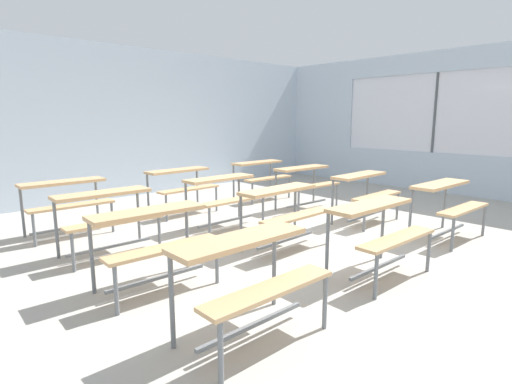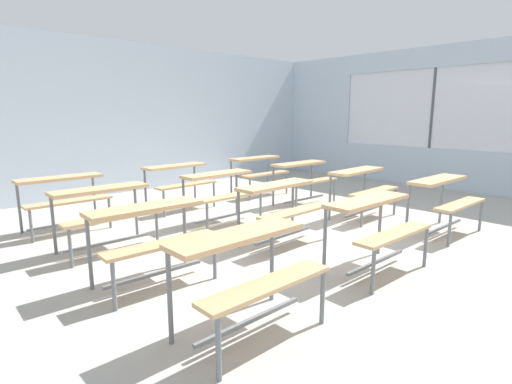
{
  "view_description": "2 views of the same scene",
  "coord_description": "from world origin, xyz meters",
  "px_view_note": "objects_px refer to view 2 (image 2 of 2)",
  "views": [
    {
      "loc": [
        -3.8,
        -3.3,
        1.6
      ],
      "look_at": [
        -0.23,
        0.55,
        0.62
      ],
      "focal_mm": 28.0,
      "sensor_mm": 36.0,
      "label": 1
    },
    {
      "loc": [
        -3.8,
        -3.3,
        1.6
      ],
      "look_at": [
        -0.81,
        -0.11,
        0.74
      ],
      "focal_mm": 28.0,
      "sensor_mm": 36.0,
      "label": 2
    }
  ],
  "objects_px": {
    "desk_bench_r2c1": "(222,186)",
    "desk_bench_r3c1": "(179,176)",
    "desk_bench_r0c0": "(247,260)",
    "desk_bench_r2c2": "(304,173)",
    "desk_bench_r0c2": "(445,193)",
    "desk_bench_r1c0": "(151,226)",
    "desk_bench_r1c1": "(282,199)",
    "desk_bench_r1c2": "(363,182)",
    "desk_bench_r3c0": "(63,190)",
    "desk_bench_r0c1": "(376,218)",
    "desk_bench_r3c2": "(259,167)",
    "desk_bench_r2c0": "(104,204)"
  },
  "relations": [
    {
      "from": "desk_bench_r1c1",
      "to": "desk_bench_r3c1",
      "type": "xyz_separation_m",
      "value": [
        0.07,
        2.45,
        0.0
      ]
    },
    {
      "from": "desk_bench_r2c2",
      "to": "desk_bench_r3c0",
      "type": "bearing_deg",
      "value": 163.93
    },
    {
      "from": "desk_bench_r1c0",
      "to": "desk_bench_r2c0",
      "type": "bearing_deg",
      "value": 89.38
    },
    {
      "from": "desk_bench_r1c0",
      "to": "desk_bench_r3c2",
      "type": "xyz_separation_m",
      "value": [
        3.66,
        2.4,
        0.0
      ]
    },
    {
      "from": "desk_bench_r0c0",
      "to": "desk_bench_r1c2",
      "type": "height_order",
      "value": "same"
    },
    {
      "from": "desk_bench_r1c2",
      "to": "desk_bench_r3c1",
      "type": "xyz_separation_m",
      "value": [
        -1.76,
        2.43,
        0.0
      ]
    },
    {
      "from": "desk_bench_r0c1",
      "to": "desk_bench_r1c0",
      "type": "height_order",
      "value": "same"
    },
    {
      "from": "desk_bench_r0c2",
      "to": "desk_bench_r1c1",
      "type": "relative_size",
      "value": 1.0
    },
    {
      "from": "desk_bench_r0c1",
      "to": "desk_bench_r2c2",
      "type": "relative_size",
      "value": 0.99
    },
    {
      "from": "desk_bench_r0c0",
      "to": "desk_bench_r1c1",
      "type": "relative_size",
      "value": 0.99
    },
    {
      "from": "desk_bench_r0c0",
      "to": "desk_bench_r2c2",
      "type": "height_order",
      "value": "same"
    },
    {
      "from": "desk_bench_r1c0",
      "to": "desk_bench_r2c0",
      "type": "height_order",
      "value": "same"
    },
    {
      "from": "desk_bench_r0c0",
      "to": "desk_bench_r1c2",
      "type": "relative_size",
      "value": 0.99
    },
    {
      "from": "desk_bench_r0c1",
      "to": "desk_bench_r1c2",
      "type": "bearing_deg",
      "value": 36.96
    },
    {
      "from": "desk_bench_r2c1",
      "to": "desk_bench_r3c1",
      "type": "xyz_separation_m",
      "value": [
        0.04,
        1.21,
        0.0
      ]
    },
    {
      "from": "desk_bench_r0c0",
      "to": "desk_bench_r3c1",
      "type": "height_order",
      "value": "same"
    },
    {
      "from": "desk_bench_r3c0",
      "to": "desk_bench_r3c1",
      "type": "xyz_separation_m",
      "value": [
        1.85,
        0.01,
        0.0
      ]
    },
    {
      "from": "desk_bench_r1c1",
      "to": "desk_bench_r2c1",
      "type": "height_order",
      "value": "same"
    },
    {
      "from": "desk_bench_r0c0",
      "to": "desk_bench_r1c2",
      "type": "distance_m",
      "value": 3.76
    },
    {
      "from": "desk_bench_r1c0",
      "to": "desk_bench_r3c1",
      "type": "distance_m",
      "value": 3.06
    },
    {
      "from": "desk_bench_r1c1",
      "to": "desk_bench_r3c2",
      "type": "relative_size",
      "value": 1.01
    },
    {
      "from": "desk_bench_r0c2",
      "to": "desk_bench_r3c2",
      "type": "xyz_separation_m",
      "value": [
        0.01,
        3.62,
        0.0
      ]
    },
    {
      "from": "desk_bench_r2c0",
      "to": "desk_bench_r3c2",
      "type": "bearing_deg",
      "value": 19.27
    },
    {
      "from": "desk_bench_r0c2",
      "to": "desk_bench_r0c1",
      "type": "bearing_deg",
      "value": -176.7
    },
    {
      "from": "desk_bench_r1c0",
      "to": "desk_bench_r2c2",
      "type": "height_order",
      "value": "same"
    },
    {
      "from": "desk_bench_r0c0",
      "to": "desk_bench_r3c0",
      "type": "height_order",
      "value": "same"
    },
    {
      "from": "desk_bench_r2c0",
      "to": "desk_bench_r2c1",
      "type": "bearing_deg",
      "value": 1.34
    },
    {
      "from": "desk_bench_r3c0",
      "to": "desk_bench_r1c2",
      "type": "bearing_deg",
      "value": -32.94
    },
    {
      "from": "desk_bench_r1c0",
      "to": "desk_bench_r2c1",
      "type": "xyz_separation_m",
      "value": [
        1.81,
        1.23,
        0.0
      ]
    },
    {
      "from": "desk_bench_r1c2",
      "to": "desk_bench_r2c2",
      "type": "bearing_deg",
      "value": 86.76
    },
    {
      "from": "desk_bench_r2c1",
      "to": "desk_bench_r3c1",
      "type": "distance_m",
      "value": 1.21
    },
    {
      "from": "desk_bench_r1c1",
      "to": "desk_bench_r1c2",
      "type": "relative_size",
      "value": 1.0
    },
    {
      "from": "desk_bench_r0c0",
      "to": "desk_bench_r0c2",
      "type": "height_order",
      "value": "same"
    },
    {
      "from": "desk_bench_r0c2",
      "to": "desk_bench_r3c2",
      "type": "relative_size",
      "value": 1.01
    },
    {
      "from": "desk_bench_r0c0",
      "to": "desk_bench_r3c0",
      "type": "relative_size",
      "value": 1.0
    },
    {
      "from": "desk_bench_r1c2",
      "to": "desk_bench_r3c0",
      "type": "bearing_deg",
      "value": 144.56
    },
    {
      "from": "desk_bench_r1c0",
      "to": "desk_bench_r1c2",
      "type": "height_order",
      "value": "same"
    },
    {
      "from": "desk_bench_r0c1",
      "to": "desk_bench_r2c1",
      "type": "xyz_separation_m",
      "value": [
        -0.0,
        2.51,
        0.0
      ]
    },
    {
      "from": "desk_bench_r3c0",
      "to": "desk_bench_r2c2",
      "type": "bearing_deg",
      "value": -17.44
    },
    {
      "from": "desk_bench_r1c0",
      "to": "desk_bench_r3c1",
      "type": "height_order",
      "value": "same"
    },
    {
      "from": "desk_bench_r3c0",
      "to": "desk_bench_r0c0",
      "type": "bearing_deg",
      "value": -87.93
    },
    {
      "from": "desk_bench_r1c2",
      "to": "desk_bench_r3c0",
      "type": "xyz_separation_m",
      "value": [
        -3.62,
        2.42,
        0.0
      ]
    },
    {
      "from": "desk_bench_r1c1",
      "to": "desk_bench_r0c1",
      "type": "bearing_deg",
      "value": -89.73
    },
    {
      "from": "desk_bench_r0c2",
      "to": "desk_bench_r2c0",
      "type": "xyz_separation_m",
      "value": [
        -3.59,
        2.44,
        0.0
      ]
    },
    {
      "from": "desk_bench_r0c1",
      "to": "desk_bench_r1c2",
      "type": "xyz_separation_m",
      "value": [
        1.8,
        1.28,
        0.0
      ]
    },
    {
      "from": "desk_bench_r0c2",
      "to": "desk_bench_r1c0",
      "type": "height_order",
      "value": "same"
    },
    {
      "from": "desk_bench_r0c2",
      "to": "desk_bench_r1c0",
      "type": "xyz_separation_m",
      "value": [
        -3.66,
        1.22,
        0.0
      ]
    },
    {
      "from": "desk_bench_r2c1",
      "to": "desk_bench_r0c1",
      "type": "bearing_deg",
      "value": -90.48
    },
    {
      "from": "desk_bench_r3c2",
      "to": "desk_bench_r0c0",
      "type": "bearing_deg",
      "value": -133.91
    },
    {
      "from": "desk_bench_r1c1",
      "to": "desk_bench_r3c1",
      "type": "distance_m",
      "value": 2.45
    }
  ]
}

